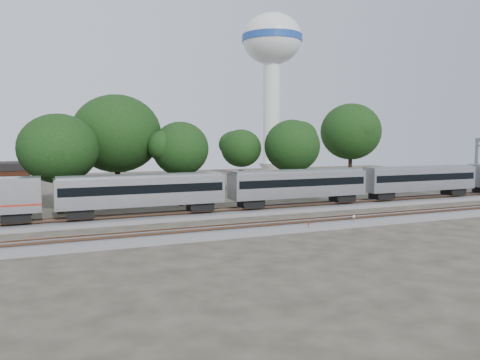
# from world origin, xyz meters

# --- Properties ---
(ground) EXTENTS (160.00, 160.00, 0.00)m
(ground) POSITION_xyz_m (0.00, 0.00, 0.00)
(ground) COLOR #383328
(ground) RESTS_ON ground
(track_far) EXTENTS (160.00, 5.00, 0.73)m
(track_far) POSITION_xyz_m (0.00, 6.00, 0.21)
(track_far) COLOR slate
(track_far) RESTS_ON ground
(track_near) EXTENTS (160.00, 5.00, 0.73)m
(track_near) POSITION_xyz_m (0.00, -4.00, 0.21)
(track_near) COLOR slate
(track_near) RESTS_ON ground
(train) EXTENTS (92.26, 3.18, 4.69)m
(train) POSITION_xyz_m (10.48, 6.00, 3.26)
(train) COLOR silver
(train) RESTS_ON ground
(switch_stand_red) EXTENTS (0.27, 0.13, 0.90)m
(switch_stand_red) POSITION_xyz_m (4.34, -6.35, 0.57)
(switch_stand_red) COLOR #512D19
(switch_stand_red) RESTS_ON ground
(switch_stand_white) EXTENTS (0.33, 0.13, 1.06)m
(switch_stand_white) POSITION_xyz_m (10.31, -5.25, 0.68)
(switch_stand_white) COLOR #512D19
(switch_stand_white) RESTS_ON ground
(switch_lever) EXTENTS (0.51, 0.31, 0.30)m
(switch_lever) POSITION_xyz_m (7.50, -5.14, 0.15)
(switch_lever) COLOR #512D19
(switch_lever) RESTS_ON ground
(water_tower) EXTENTS (12.49, 12.49, 34.58)m
(water_tower) POSITION_xyz_m (26.04, 44.87, 25.62)
(water_tower) COLOR silver
(water_tower) RESTS_ON ground
(tree_2) EXTENTS (7.73, 7.73, 10.90)m
(tree_2) POSITION_xyz_m (-16.86, 14.23, 7.58)
(tree_2) COLOR black
(tree_2) RESTS_ON ground
(tree_3) EXTENTS (9.53, 9.53, 13.44)m
(tree_3) POSITION_xyz_m (-9.53, 19.25, 9.36)
(tree_3) COLOR black
(tree_3) RESTS_ON ground
(tree_4) EXTENTS (7.55, 7.55, 10.64)m
(tree_4) POSITION_xyz_m (-2.08, 15.04, 7.41)
(tree_4) COLOR black
(tree_4) RESTS_ON ground
(tree_5) EXTENTS (7.35, 7.35, 10.37)m
(tree_5) POSITION_xyz_m (9.68, 22.65, 7.21)
(tree_5) COLOR black
(tree_5) RESTS_ON ground
(tree_6) EXTENTS (7.72, 7.72, 10.89)m
(tree_6) POSITION_xyz_m (16.35, 18.55, 7.58)
(tree_6) COLOR black
(tree_6) RESTS_ON ground
(tree_7) EXTENTS (10.13, 10.13, 14.28)m
(tree_7) POSITION_xyz_m (32.87, 26.56, 9.96)
(tree_7) COLOR black
(tree_7) RESTS_ON ground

